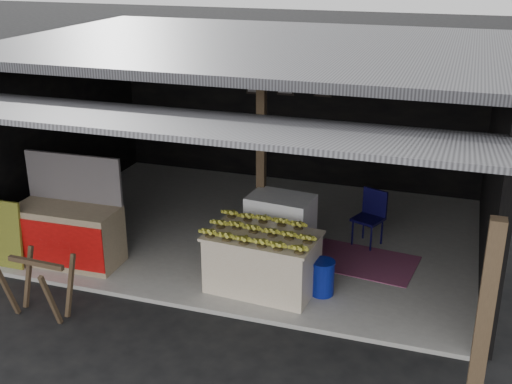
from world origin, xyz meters
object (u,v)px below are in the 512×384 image
(neighbor_stall, at_px, (68,232))
(water_barrel, at_px, (323,279))
(banana_table, at_px, (262,262))
(white_crate, at_px, (280,229))
(plastic_chair, at_px, (371,213))
(sawhorse, at_px, (38,281))

(neighbor_stall, distance_m, water_barrel, 3.65)
(banana_table, height_order, white_crate, white_crate)
(water_barrel, distance_m, plastic_chair, 1.79)
(white_crate, distance_m, sawhorse, 3.31)
(white_crate, xyz_separation_m, water_barrel, (0.79, -0.75, -0.27))
(banana_table, relative_size, water_barrel, 3.35)
(white_crate, bearing_deg, water_barrel, -37.29)
(neighbor_stall, bearing_deg, white_crate, 17.57)
(white_crate, relative_size, plastic_chair, 1.17)
(sawhorse, distance_m, water_barrel, 3.55)
(sawhorse, xyz_separation_m, water_barrel, (3.20, 1.53, -0.20))
(water_barrel, height_order, plastic_chair, plastic_chair)
(plastic_chair, bearing_deg, neighbor_stall, -132.27)
(white_crate, bearing_deg, neighbor_stall, -154.86)
(neighbor_stall, xyz_separation_m, water_barrel, (3.63, 0.23, -0.24))
(neighbor_stall, distance_m, sawhorse, 1.37)
(banana_table, relative_size, white_crate, 1.51)
(sawhorse, bearing_deg, water_barrel, 27.95)
(plastic_chair, bearing_deg, water_barrel, -79.76)
(neighbor_stall, relative_size, plastic_chair, 1.81)
(white_crate, bearing_deg, plastic_chair, 47.16)
(water_barrel, bearing_deg, plastic_chair, 78.84)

